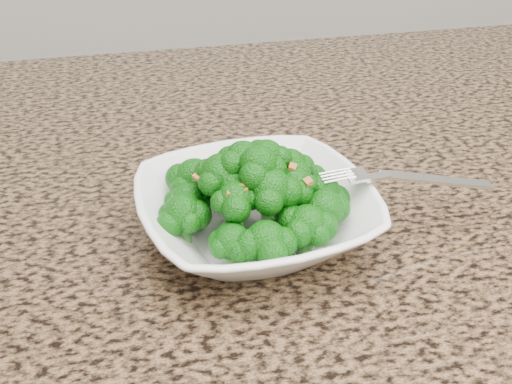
{
  "coord_description": "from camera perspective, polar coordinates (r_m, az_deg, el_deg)",
  "views": [
    {
      "loc": [
        -0.21,
        -0.21,
        1.25
      ],
      "look_at": [
        -0.1,
        0.27,
        0.95
      ],
      "focal_mm": 45.0,
      "sensor_mm": 36.0,
      "label": 1
    }
  ],
  "objects": [
    {
      "name": "bowl",
      "position": [
        0.58,
        0.0,
        -2.0
      ],
      "size": [
        0.24,
        0.24,
        0.05
      ],
      "primitive_type": "imported",
      "rotation": [
        0.0,
        0.0,
        0.11
      ],
      "color": "white",
      "rests_on": "granite_counter"
    },
    {
      "name": "broccoli_pile",
      "position": [
        0.55,
        0.0,
        3.19
      ],
      "size": [
        0.19,
        0.19,
        0.07
      ],
      "primitive_type": null,
      "color": "#0D5C0A",
      "rests_on": "bowl"
    },
    {
      "name": "fork",
      "position": [
        0.59,
        11.1,
        1.4
      ],
      "size": [
        0.19,
        0.04,
        0.01
      ],
      "primitive_type": null,
      "rotation": [
        0.0,
        0.0,
        -0.04
      ],
      "color": "silver",
      "rests_on": "bowl"
    },
    {
      "name": "granite_counter",
      "position": [
        0.66,
        7.95,
        -2.3
      ],
      "size": [
        1.64,
        1.04,
        0.03
      ],
      "primitive_type": "cube",
      "color": "brown",
      "rests_on": "cabinet"
    },
    {
      "name": "garlic_topping",
      "position": [
        0.54,
        0.0,
        6.67
      ],
      "size": [
        0.11,
        0.11,
        0.01
      ],
      "primitive_type": null,
      "color": "#B5682C",
      "rests_on": "broccoli_pile"
    }
  ]
}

